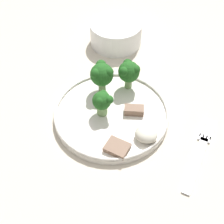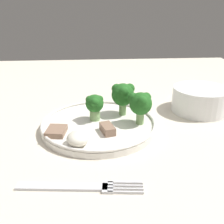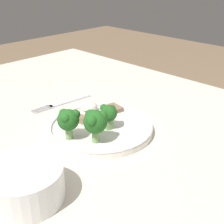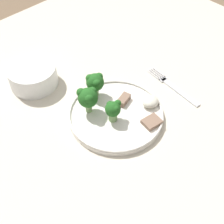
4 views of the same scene
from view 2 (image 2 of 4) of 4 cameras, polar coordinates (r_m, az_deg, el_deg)
The scene contains 10 objects.
table at distance 0.61m, azimuth 3.88°, elevation -10.03°, with size 1.34×1.03×0.74m.
dinner_plate at distance 0.54m, azimuth -2.93°, elevation -2.70°, with size 0.24×0.24×0.02m.
fork at distance 0.39m, azimuth -7.26°, elevation -15.89°, with size 0.04×0.18×0.00m.
cream_bowl at distance 0.66m, azimuth 18.61°, elevation 2.47°, with size 0.13×0.13×0.06m.
broccoli_floret_near_rim_left at distance 0.54m, azimuth -3.80°, elevation 1.51°, with size 0.04×0.04×0.06m.
broccoli_floret_center_left at distance 0.52m, azimuth 6.26°, elevation 1.87°, with size 0.05×0.05×0.07m.
broccoli_floret_back_left at distance 0.57m, azimuth 2.38°, elevation 3.88°, with size 0.05×0.05×0.07m.
meat_slice_front_slice at distance 0.50m, azimuth -0.99°, elevation -3.70°, with size 0.04×0.03×0.02m.
meat_slice_middle_slice at distance 0.51m, azimuth -12.03°, elevation -4.09°, with size 0.05×0.04×0.01m.
sauce_dollop at distance 0.46m, azimuth -7.44°, elevation -5.69°, with size 0.04×0.04×0.02m.
Camera 2 is at (0.51, -0.08, 0.99)m, focal length 42.00 mm.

